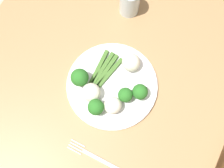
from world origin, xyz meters
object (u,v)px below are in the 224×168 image
at_px(plate, 112,85).
at_px(water_glass, 130,1).
at_px(broccoli_back, 126,94).
at_px(cauliflower_right, 91,92).
at_px(broccoli_front_left, 96,107).
at_px(dining_table, 96,94).
at_px(asparagus_bundle, 104,71).
at_px(broccoli_back_right, 80,78).
at_px(cauliflower_mid, 113,105).
at_px(cauliflower_edge, 131,62).
at_px(fork, 93,156).
at_px(broccoli_near_center, 140,92).

height_order(plate, water_glass, water_glass).
distance_m(broccoli_back, cauliflower_right, 0.10).
bearing_deg(broccoli_front_left, dining_table, 34.89).
bearing_deg(water_glass, asparagus_bundle, -171.65).
distance_m(plate, water_glass, 0.28).
xyz_separation_m(dining_table, broccoli_back, (0.00, -0.11, 0.17)).
distance_m(plate, cauliflower_right, 0.08).
height_order(broccoli_back, broccoli_back_right, broccoli_back_right).
relative_size(broccoli_back, broccoli_front_left, 0.92).
bearing_deg(asparagus_bundle, dining_table, 168.03).
bearing_deg(water_glass, broccoli_back_right, 178.09).
xyz_separation_m(plate, broccoli_back, (-0.01, -0.05, 0.04)).
height_order(asparagus_bundle, cauliflower_mid, cauliflower_mid).
distance_m(broccoli_back, broccoli_front_left, 0.10).
relative_size(asparagus_bundle, water_glass, 1.37).
height_order(asparagus_bundle, cauliflower_edge, cauliflower_edge).
bearing_deg(broccoli_back, cauliflower_mid, 159.25).
bearing_deg(broccoli_back_right, broccoli_front_left, -122.72).
relative_size(dining_table, cauliflower_right, 19.69).
xyz_separation_m(plate, cauliflower_mid, (-0.06, -0.04, 0.03)).
bearing_deg(fork, asparagus_bundle, -69.20).
distance_m(dining_table, water_glass, 0.34).
xyz_separation_m(broccoli_front_left, fork, (-0.12, -0.06, -0.05)).
xyz_separation_m(broccoli_near_center, cauliflower_mid, (-0.07, 0.05, -0.01)).
relative_size(cauliflower_edge, water_glass, 0.57).
relative_size(broccoli_near_center, broccoli_back, 1.06).
xyz_separation_m(plate, water_glass, (0.27, 0.08, 0.04)).
xyz_separation_m(asparagus_bundle, broccoli_back, (-0.04, -0.10, 0.02)).
bearing_deg(dining_table, broccoli_back_right, 117.97).
relative_size(cauliflower_edge, fork, 0.34).
height_order(asparagus_bundle, fork, asparagus_bundle).
relative_size(plate, water_glass, 2.85).
height_order(broccoli_back_right, water_glass, water_glass).
bearing_deg(fork, broccoli_front_left, -66.07).
xyz_separation_m(plate, cauliflower_right, (-0.06, 0.04, 0.04)).
relative_size(broccoli_back, cauliflower_mid, 1.03).
height_order(broccoli_back, water_glass, water_glass).
relative_size(broccoli_near_center, fork, 0.34).
distance_m(broccoli_front_left, cauliflower_mid, 0.05).
bearing_deg(fork, plate, -77.13).
relative_size(broccoli_front_left, fork, 0.35).
distance_m(broccoli_front_left, cauliflower_right, 0.05).
distance_m(dining_table, cauliflower_edge, 0.21).
bearing_deg(broccoli_back_right, water_glass, -1.91).
xyz_separation_m(dining_table, broccoli_near_center, (0.03, -0.14, 0.17)).
relative_size(plate, cauliflower_right, 5.02).
bearing_deg(cauliflower_right, water_glass, 6.95).
height_order(broccoli_back, broccoli_front_left, broccoli_front_left).
bearing_deg(broccoli_front_left, fork, -154.90).
distance_m(cauliflower_mid, water_glass, 0.35).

